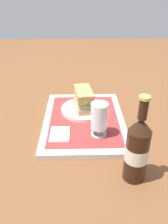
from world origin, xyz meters
The scene contains 8 objects.
ground_plane centered at (0.00, 0.00, 0.00)m, with size 3.00×3.00×0.00m, color brown.
tray centered at (0.00, 0.00, 0.01)m, with size 0.44×0.32×0.02m, color silver.
placemat centered at (0.00, 0.00, 0.02)m, with size 0.38×0.27×0.00m, color #9E2D2D.
plate centered at (-0.06, 0.00, 0.03)m, with size 0.19×0.19×0.01m, color silver.
sandwich centered at (-0.06, 0.00, 0.08)m, with size 0.14×0.08×0.08m.
beer_glass centered at (0.11, 0.05, 0.09)m, with size 0.06×0.06×0.12m.
napkin_folded centered at (0.11, -0.09, 0.02)m, with size 0.09×0.07×0.01m, color white.
beer_bottle centered at (0.30, 0.14, 0.10)m, with size 0.07×0.07×0.27m.
Camera 1 is at (0.77, -0.02, 0.51)m, focal length 36.36 mm.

